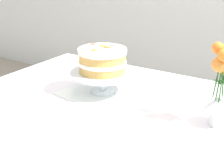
{
  "coord_description": "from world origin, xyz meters",
  "views": [
    {
      "loc": [
        0.64,
        -1.07,
        1.32
      ],
      "look_at": [
        -0.06,
        0.02,
        0.86
      ],
      "focal_mm": 53.66,
      "sensor_mm": 36.0,
      "label": 1
    }
  ],
  "objects_px": {
    "dining_table": "(118,127)",
    "layer_cake": "(102,60)",
    "flower_vase": "(221,89)",
    "cake_stand": "(103,75)"
  },
  "relations": [
    {
      "from": "dining_table",
      "to": "cake_stand",
      "type": "height_order",
      "value": "cake_stand"
    },
    {
      "from": "layer_cake",
      "to": "flower_vase",
      "type": "distance_m",
      "value": 0.52
    },
    {
      "from": "dining_table",
      "to": "layer_cake",
      "type": "distance_m",
      "value": 0.3
    },
    {
      "from": "cake_stand",
      "to": "flower_vase",
      "type": "relative_size",
      "value": 0.96
    },
    {
      "from": "cake_stand",
      "to": "flower_vase",
      "type": "bearing_deg",
      "value": -2.83
    },
    {
      "from": "cake_stand",
      "to": "layer_cake",
      "type": "xyz_separation_m",
      "value": [
        -0.0,
        0.0,
        0.07
      ]
    },
    {
      "from": "cake_stand",
      "to": "layer_cake",
      "type": "bearing_deg",
      "value": 117.35
    },
    {
      "from": "cake_stand",
      "to": "layer_cake",
      "type": "distance_m",
      "value": 0.07
    },
    {
      "from": "dining_table",
      "to": "cake_stand",
      "type": "distance_m",
      "value": 0.25
    },
    {
      "from": "layer_cake",
      "to": "flower_vase",
      "type": "xyz_separation_m",
      "value": [
        0.52,
        -0.03,
        -0.01
      ]
    }
  ]
}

